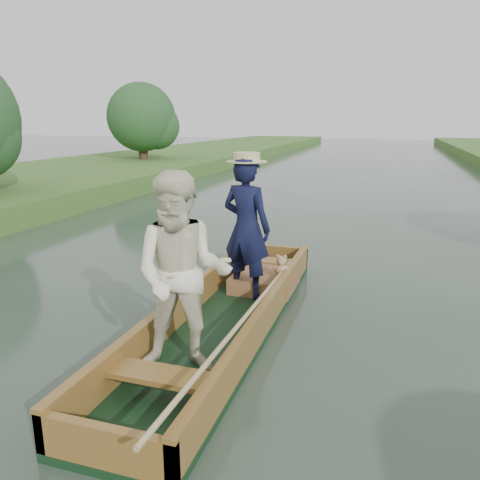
% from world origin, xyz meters
% --- Properties ---
extents(ground, '(120.00, 120.00, 0.00)m').
position_xyz_m(ground, '(0.00, 0.00, 0.00)').
color(ground, '#283D30').
rests_on(ground, ground).
extents(trees_far, '(22.70, 16.40, 4.35)m').
position_xyz_m(trees_far, '(0.37, 7.94, 2.37)').
color(trees_far, '#47331E').
rests_on(trees_far, ground).
extents(punt, '(1.13, 5.25, 1.99)m').
position_xyz_m(punt, '(0.00, -0.19, 0.74)').
color(punt, black).
rests_on(punt, ground).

